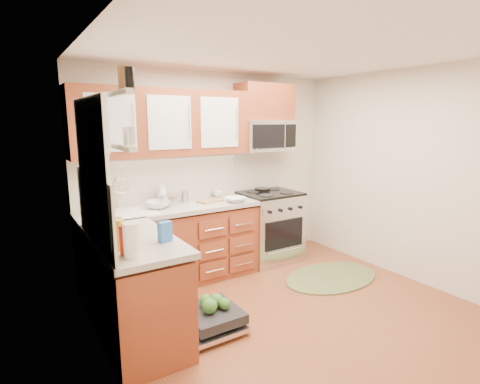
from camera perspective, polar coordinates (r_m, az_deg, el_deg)
floor at (r=3.91m, az=9.23°, el=-18.41°), size 3.50×3.50×0.00m
ceiling at (r=3.46m, az=10.56°, el=20.65°), size 3.50×3.50×0.00m
wall_back at (r=4.89m, az=-4.03°, el=3.20°), size 3.50×0.04×2.50m
wall_left at (r=2.66m, az=-19.45°, el=-3.94°), size 0.04×3.50×2.50m
wall_right at (r=4.82m, az=25.50°, el=2.04°), size 0.04×3.50×2.50m
base_cabinet_back at (r=4.52m, az=-10.24°, el=-8.38°), size 2.05×0.60×0.85m
base_cabinet_left at (r=3.49m, az=-15.66°, el=-14.59°), size 0.60×1.25×0.85m
countertop_back at (r=4.38m, az=-10.40°, el=-2.53°), size 2.07×0.64×0.05m
countertop_left at (r=3.32m, az=-15.92°, el=-7.13°), size 0.64×1.27×0.05m
backsplash_back at (r=4.59m, az=-11.92°, el=1.97°), size 2.05×0.02×0.57m
backsplash_left at (r=3.17m, az=-21.31°, el=-2.47°), size 0.02×1.25×0.57m
upper_cabinets at (r=4.39m, az=-11.52°, el=10.32°), size 2.05×0.35×0.75m
cabinet_over_mw at (r=5.07m, az=3.78°, el=13.49°), size 0.76×0.35×0.47m
range at (r=5.15m, az=4.50°, el=-5.24°), size 0.76×0.64×0.95m
microwave at (r=5.05m, az=3.88°, el=8.56°), size 0.76×0.38×0.40m
sink at (r=4.22m, az=-16.88°, el=-4.73°), size 0.62×0.50×0.26m
dishwasher at (r=3.64m, az=-4.87°, el=-18.81°), size 0.70×0.60×0.20m
window at (r=3.09m, az=-21.65°, el=3.58°), size 0.03×1.05×1.05m
window_blind at (r=3.08m, az=-21.63°, el=9.72°), size 0.02×0.96×0.40m
shelf_upper at (r=2.25m, az=-17.89°, el=14.15°), size 0.04×0.40×0.03m
shelf_lower at (r=2.25m, az=-17.45°, el=6.52°), size 0.04×0.40×0.03m
rug at (r=4.84m, az=13.73°, el=-12.48°), size 1.34×0.94×0.02m
skillet at (r=5.12m, az=3.40°, el=0.38°), size 0.22×0.22×0.04m
stock_pot at (r=4.42m, az=-10.43°, el=-1.22°), size 0.27×0.27×0.13m
cutting_board at (r=4.57m, az=-4.63°, el=-1.35°), size 0.33×0.25×0.02m
canister at (r=4.57m, az=-8.42°, el=-0.69°), size 0.11×0.11×0.14m
paper_towel_roll at (r=2.82m, az=-16.19°, el=-7.05°), size 0.16×0.16×0.26m
mustard_bottle at (r=3.00m, az=-17.97°, el=-6.28°), size 0.09×0.09×0.24m
red_bottle at (r=2.88m, az=-17.32°, el=-7.08°), size 0.07×0.07×0.22m
wooden_box at (r=3.37m, az=-18.88°, el=-5.21°), size 0.17×0.13×0.16m
blue_carton at (r=3.12m, az=-11.37°, el=-5.95°), size 0.12×0.08×0.17m
bowl_a at (r=4.53m, az=-0.63°, el=-1.18°), size 0.25×0.25×0.06m
bowl_b at (r=4.31m, az=-12.46°, el=-1.91°), size 0.34×0.34×0.08m
cup at (r=4.85m, az=-3.46°, el=-0.17°), size 0.15×0.15×0.10m
soap_bottle_a at (r=4.48m, az=-11.84°, el=-0.10°), size 0.11×0.11×0.28m
soap_bottle_b at (r=3.70m, az=-20.84°, el=-3.73°), size 0.10×0.10×0.18m
soap_bottle_c at (r=3.66m, az=-20.72°, el=-3.91°), size 0.17×0.17×0.17m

